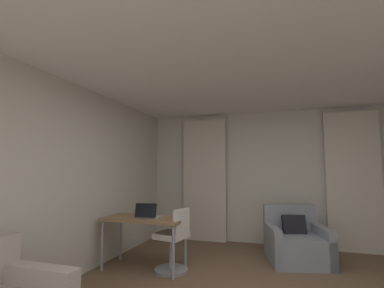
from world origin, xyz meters
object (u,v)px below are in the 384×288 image
(desk, at_px, (145,222))
(desk_chair, at_px, (174,243))
(armchair, at_px, (296,244))
(laptop, at_px, (148,215))

(desk, height_order, desk_chair, desk_chair)
(armchair, distance_m, desk_chair, 1.95)
(desk, bearing_deg, desk_chair, 0.80)
(desk_chair, relative_size, laptop, 2.55)
(desk, relative_size, desk_chair, 1.37)
(armchair, height_order, desk_chair, desk_chair)
(armchair, relative_size, laptop, 3.04)
(desk_chair, height_order, laptop, laptop)
(laptop, bearing_deg, armchair, 26.43)
(desk, height_order, laptop, laptop)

